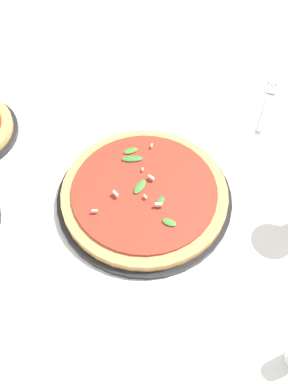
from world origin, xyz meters
name	(u,v)px	position (x,y,z in m)	size (l,w,h in m)	color
ground_plane	(140,198)	(0.00, 0.00, 0.00)	(6.00, 6.00, 0.00)	silver
pizza_arugula_main	(144,196)	(0.00, -0.01, 0.02)	(0.36, 0.36, 0.05)	black
napkin	(267,108)	(0.38, -0.12, 0.00)	(0.17, 0.14, 0.01)	white
fork	(268,104)	(0.39, -0.12, 0.01)	(0.19, 0.05, 0.00)	silver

